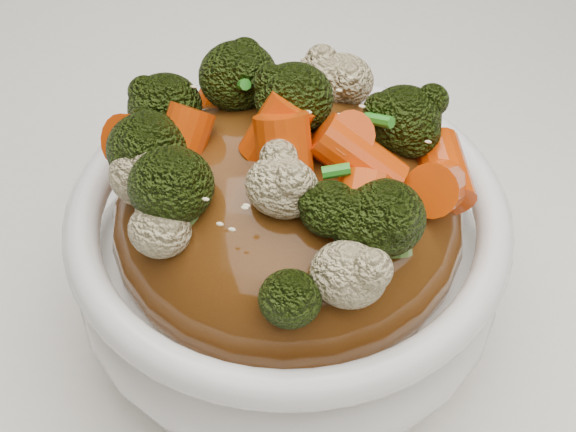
% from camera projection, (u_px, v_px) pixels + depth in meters
% --- Properties ---
extents(tablecloth, '(1.20, 0.80, 0.04)m').
position_uv_depth(tablecloth, '(401.00, 327.00, 0.49)').
color(tablecloth, white).
rests_on(tablecloth, dining_table).
extents(bowl, '(0.25, 0.25, 0.08)m').
position_uv_depth(bowl, '(288.00, 259.00, 0.44)').
color(bowl, white).
rests_on(bowl, tablecloth).
extents(sauce_base, '(0.20, 0.20, 0.09)m').
position_uv_depth(sauce_base, '(288.00, 220.00, 0.42)').
color(sauce_base, '#512B0E').
rests_on(sauce_base, bowl).
extents(carrots, '(0.20, 0.20, 0.05)m').
position_uv_depth(carrots, '(288.00, 123.00, 0.38)').
color(carrots, '#CF4006').
rests_on(carrots, sauce_base).
extents(broccoli, '(0.20, 0.20, 0.04)m').
position_uv_depth(broccoli, '(288.00, 125.00, 0.38)').
color(broccoli, black).
rests_on(broccoli, sauce_base).
extents(cauliflower, '(0.20, 0.20, 0.04)m').
position_uv_depth(cauliflower, '(288.00, 129.00, 0.38)').
color(cauliflower, beige).
rests_on(cauliflower, sauce_base).
extents(scallions, '(0.15, 0.15, 0.02)m').
position_uv_depth(scallions, '(288.00, 122.00, 0.38)').
color(scallions, '#28861F').
rests_on(scallions, sauce_base).
extents(sesame_seeds, '(0.18, 0.18, 0.01)m').
position_uv_depth(sesame_seeds, '(288.00, 122.00, 0.38)').
color(sesame_seeds, beige).
rests_on(sesame_seeds, sauce_base).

